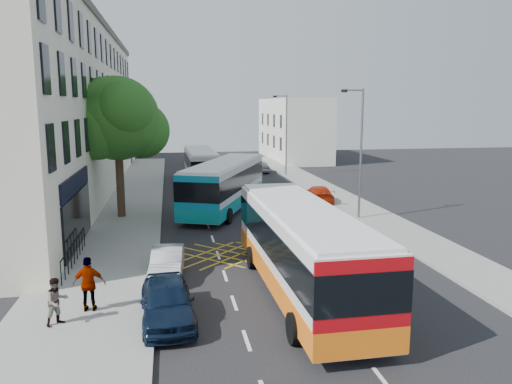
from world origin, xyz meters
name	(u,v)px	position (x,y,z in m)	size (l,w,h in m)	color
ground	(318,297)	(0.00, 0.00, 0.00)	(120.00, 120.00, 0.00)	black
pavement_left	(122,217)	(-8.50, 15.00, 0.07)	(5.00, 70.00, 0.15)	gray
pavement_right	(359,208)	(7.50, 15.00, 0.07)	(3.00, 70.00, 0.15)	gray
terrace_main	(57,110)	(-14.00, 24.49, 6.76)	(8.30, 45.00, 13.50)	#EBE7C5
terrace_far	(105,121)	(-14.00, 55.00, 5.00)	(8.00, 20.00, 10.00)	silver
building_right	(293,129)	(11.00, 48.00, 4.00)	(6.00, 18.00, 8.00)	silver
street_tree	(117,119)	(-8.51, 14.97, 6.29)	(6.30, 5.70, 8.80)	#382619
lamp_near	(360,147)	(6.20, 12.00, 4.62)	(1.45, 0.15, 8.00)	slate
lamp_far	(285,131)	(6.20, 32.00, 4.62)	(1.45, 0.15, 8.00)	slate
railings	(74,252)	(-9.70, 5.30, 0.72)	(0.08, 5.60, 1.14)	black
bus_near	(302,248)	(-0.51, 0.56, 1.77)	(3.14, 12.02, 3.37)	silver
bus_mid	(225,185)	(-1.68, 16.50, 1.77)	(7.09, 12.10, 3.36)	silver
bus_far	(201,165)	(-2.51, 29.26, 1.62)	(2.90, 11.00, 3.08)	silver
motorbike	(339,289)	(0.33, -1.35, 0.81)	(0.65, 1.94, 1.72)	black
parked_car_blue	(167,301)	(-5.60, -1.21, 0.73)	(1.72, 4.28, 1.46)	black
parked_car_silver	(167,262)	(-5.60, 3.39, 0.61)	(1.29, 3.70, 1.22)	#A7A8AF
red_hatchback	(319,194)	(5.50, 18.00, 0.62)	(1.74, 4.27, 1.24)	#B82407
distant_car_grey	(204,158)	(-1.08, 44.98, 0.66)	(2.20, 4.76, 1.32)	#3C3F43
distant_car_silver	(261,166)	(4.34, 35.32, 0.64)	(1.51, 3.76, 1.28)	#AEAFB6
pedestrian_near	(57,301)	(-9.09, -1.13, 0.93)	(0.76, 0.59, 1.56)	gray
pedestrian_far	(89,284)	(-8.23, -0.16, 1.11)	(1.12, 0.47, 1.91)	gray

